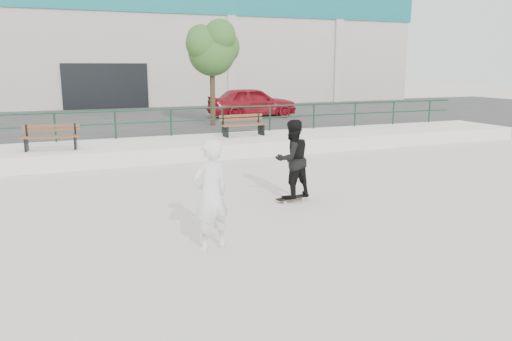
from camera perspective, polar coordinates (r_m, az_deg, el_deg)
name	(u,v)px	position (r m, az deg, el deg)	size (l,w,h in m)	color
ground	(254,250)	(8.63, -0.28, -9.04)	(120.00, 120.00, 0.00)	silver
ledge	(151,150)	(17.48, -11.89, 2.34)	(30.00, 3.00, 0.50)	silver
parking_strip	(120,123)	(25.82, -15.29, 5.22)	(60.00, 14.00, 0.50)	#323232
railing	(143,117)	(18.62, -12.74, 5.97)	(28.00, 0.06, 1.03)	#163C27
commercial_building	(92,44)	(39.62, -18.18, 13.53)	(44.20, 16.33, 8.00)	#B3ACA1
bench_left	(51,137)	(16.82, -22.39, 3.53)	(1.76, 0.69, 0.79)	brown
bench_right	(243,125)	(18.66, -1.50, 5.20)	(1.76, 0.60, 0.80)	brown
tree	(212,47)	(21.93, -5.00, 13.91)	(2.52, 2.24, 4.48)	#4C3B26
red_car	(252,102)	(25.40, -0.46, 7.83)	(1.79, 4.46, 1.52)	maroon
skateboard	(292,198)	(11.60, 4.09, -3.16)	(0.80, 0.35, 0.09)	black
standing_skater	(292,159)	(11.40, 4.16, 1.32)	(0.88, 0.68, 1.80)	black
seated_skater	(211,195)	(8.40, -5.22, -2.86)	(0.70, 0.46, 1.91)	white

